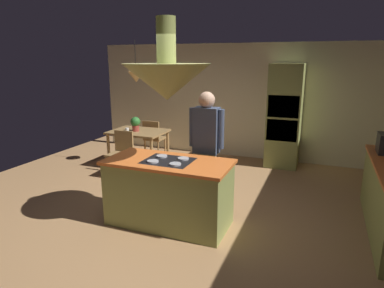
{
  "coord_description": "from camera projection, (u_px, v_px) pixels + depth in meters",
  "views": [
    {
      "loc": [
        1.86,
        -4.03,
        2.21
      ],
      "look_at": [
        0.1,
        0.4,
        1.0
      ],
      "focal_mm": 31.45,
      "sensor_mm": 36.0,
      "label": 1
    }
  ],
  "objects": [
    {
      "name": "cup_on_table",
      "position": [
        127.0,
        130.0,
        6.82
      ],
      "size": [
        0.07,
        0.07,
        0.09
      ],
      "primitive_type": "cylinder",
      "color": "white",
      "rests_on": "dining_table"
    },
    {
      "name": "chair_by_back_wall",
      "position": [
        153.0,
        136.0,
        7.62
      ],
      "size": [
        0.4,
        0.4,
        0.87
      ],
      "rotation": [
        0.0,
        0.0,
        3.14
      ],
      "color": "#997545",
      "rests_on": "ground"
    },
    {
      "name": "range_hood",
      "position": [
        167.0,
        80.0,
        4.18
      ],
      "size": [
        1.1,
        1.1,
        1.0
      ],
      "color": "#8C934C"
    },
    {
      "name": "potted_plant_on_table",
      "position": [
        135.0,
        123.0,
        6.9
      ],
      "size": [
        0.2,
        0.2,
        0.3
      ],
      "color": "#99382D",
      "rests_on": "dining_table"
    },
    {
      "name": "ground",
      "position": [
        175.0,
        217.0,
        4.84
      ],
      "size": [
        8.16,
        8.16,
        0.0
      ],
      "primitive_type": "plane",
      "color": "#AD7F51"
    },
    {
      "name": "person_at_island",
      "position": [
        206.0,
        143.0,
        4.92
      ],
      "size": [
        0.53,
        0.24,
        1.76
      ],
      "color": "tan",
      "rests_on": "ground"
    },
    {
      "name": "dining_table",
      "position": [
        138.0,
        136.0,
        7.0
      ],
      "size": [
        1.12,
        0.85,
        0.76
      ],
      "color": "#997545",
      "rests_on": "ground"
    },
    {
      "name": "oven_tower",
      "position": [
        284.0,
        116.0,
        6.93
      ],
      "size": [
        0.66,
        0.62,
        2.13
      ],
      "color": "#8C934C",
      "rests_on": "ground"
    },
    {
      "name": "chair_facing_island",
      "position": [
        122.0,
        150.0,
        6.46
      ],
      "size": [
        0.4,
        0.4,
        0.87
      ],
      "color": "#997545",
      "rests_on": "ground"
    },
    {
      "name": "wall_back",
      "position": [
        237.0,
        101.0,
        7.64
      ],
      "size": [
        6.8,
        0.1,
        2.55
      ],
      "primitive_type": "cube",
      "color": "beige",
      "rests_on": "ground"
    },
    {
      "name": "kitchen_island",
      "position": [
        169.0,
        192.0,
        4.55
      ],
      "size": [
        1.68,
        0.82,
        0.93
      ],
      "color": "#8C934C",
      "rests_on": "ground"
    },
    {
      "name": "pendant_light_over_table",
      "position": [
        136.0,
        77.0,
        6.7
      ],
      "size": [
        0.32,
        0.32,
        0.82
      ],
      "color": "#E0B266"
    }
  ]
}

